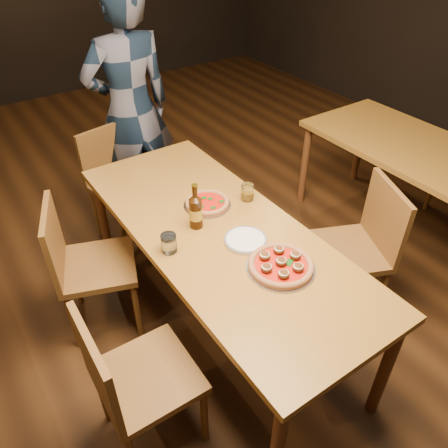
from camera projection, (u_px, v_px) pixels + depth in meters
ground at (220, 322)px, 2.79m from camera, size 9.00×9.00×0.00m
room_shell at (217, 2)px, 1.66m from camera, size 9.00×9.00×9.00m
table_main at (219, 240)px, 2.38m from camera, size 0.80×2.00×0.75m
table_right at (440, 167)px, 3.01m from camera, size 0.80×2.00×0.75m
chair_main_nw at (147, 376)px, 1.96m from camera, size 0.43×0.43×0.91m
chair_main_sw at (98, 265)px, 2.55m from camera, size 0.55×0.55×0.91m
chair_main_e at (346, 250)px, 2.63m from camera, size 0.58×0.58×0.94m
chair_end at (125, 187)px, 3.23m from camera, size 0.49×0.49×0.90m
pizza_meatball at (281, 265)px, 2.08m from camera, size 0.33×0.33×0.06m
pizza_margherita at (207, 203)px, 2.50m from camera, size 0.27×0.27×0.04m
plate_stack at (245, 240)px, 2.25m from camera, size 0.22×0.22×0.02m
beer_bottle at (196, 212)px, 2.30m from camera, size 0.07×0.07×0.26m
water_glass at (169, 243)px, 2.17m from camera, size 0.08×0.08×0.10m
amber_glass at (247, 192)px, 2.54m from camera, size 0.08×0.08×0.10m
diner at (130, 110)px, 3.22m from camera, size 0.67×0.45×1.81m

